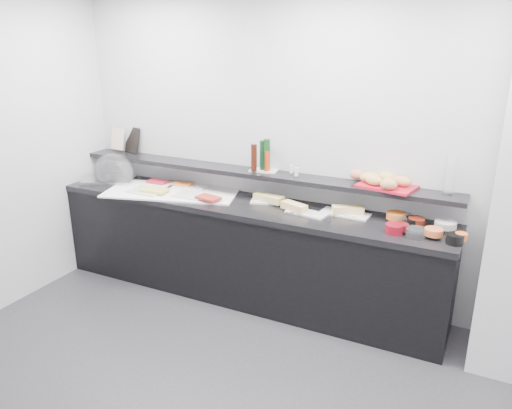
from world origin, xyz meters
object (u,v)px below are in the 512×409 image
at_px(cloche_base, 109,180).
at_px(framed_print, 132,140).
at_px(carafe, 450,176).
at_px(condiment_tray, 264,170).
at_px(sandwich_plate_mid, 307,213).
at_px(bread_tray, 387,186).

height_order(cloche_base, framed_print, framed_print).
bearing_deg(carafe, cloche_base, -175.91).
distance_m(framed_print, condiment_tray, 1.53).
distance_m(cloche_base, condiment_tray, 1.64).
bearing_deg(carafe, sandwich_plate_mid, -167.78).
bearing_deg(framed_print, carafe, 17.47).
bearing_deg(bread_tray, cloche_base, -164.84).
bearing_deg(sandwich_plate_mid, condiment_tray, 163.97).
height_order(bread_tray, carafe, carafe).
relative_size(cloche_base, condiment_tray, 2.00).
distance_m(sandwich_plate_mid, carafe, 1.13).
bearing_deg(condiment_tray, cloche_base, 178.52).
height_order(framed_print, carafe, carafe).
bearing_deg(condiment_tray, framed_print, 167.76).
bearing_deg(framed_print, sandwich_plate_mid, 10.45).
distance_m(condiment_tray, bread_tray, 1.09).
xyz_separation_m(condiment_tray, carafe, (1.54, -0.01, 0.14)).
distance_m(sandwich_plate_mid, condiment_tray, 0.61).
xyz_separation_m(framed_print, bread_tray, (2.62, -0.09, -0.12)).
bearing_deg(framed_print, condiment_tray, 16.28).
height_order(framed_print, bread_tray, framed_print).
bearing_deg(carafe, condiment_tray, 179.80).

